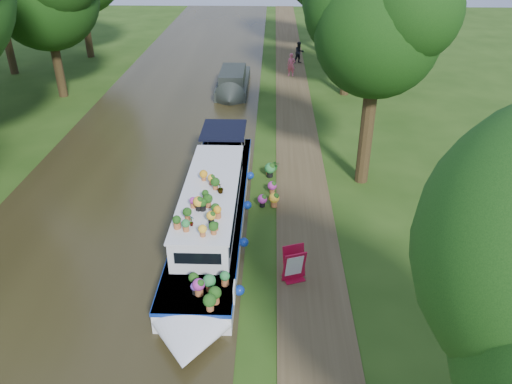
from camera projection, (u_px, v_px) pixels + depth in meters
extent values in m
plane|color=#224110|center=(274.00, 215.00, 19.33)|extent=(100.00, 100.00, 0.00)
cube|color=black|center=(121.00, 212.00, 19.50)|extent=(10.00, 100.00, 0.02)
cube|color=#493B22|center=(305.00, 215.00, 19.28)|extent=(2.20, 100.00, 0.03)
cube|color=white|center=(215.00, 211.00, 18.87)|extent=(2.20, 12.00, 0.75)
cube|color=navy|center=(214.00, 204.00, 18.71)|extent=(2.24, 12.04, 0.12)
cube|color=white|center=(211.00, 201.00, 17.73)|extent=(1.80, 7.00, 1.05)
cube|color=white|center=(211.00, 187.00, 17.46)|extent=(1.90, 7.10, 0.06)
cube|color=black|center=(237.00, 199.00, 17.66)|extent=(0.03, 6.40, 0.38)
cube|color=black|center=(186.00, 199.00, 17.72)|extent=(0.03, 6.40, 0.38)
cube|color=black|center=(224.00, 130.00, 21.87)|extent=(1.90, 2.40, 0.10)
cube|color=white|center=(234.00, 292.00, 13.79)|extent=(0.04, 0.45, 0.55)
imported|color=#184211|center=(191.00, 220.00, 15.14)|extent=(0.21, 0.25, 0.40)
imported|color=#184211|center=(220.00, 188.00, 16.95)|extent=(0.28, 0.28, 0.37)
cylinder|color=#2F220F|center=(366.00, 132.00, 20.72)|extent=(0.56, 0.56, 4.55)
sphere|color=black|center=(378.00, 35.00, 18.79)|extent=(4.80, 4.80, 4.80)
sphere|color=black|center=(412.00, 11.00, 17.67)|extent=(3.60, 3.60, 3.60)
sphere|color=black|center=(354.00, 11.00, 19.20)|extent=(3.84, 3.84, 3.84)
cylinder|color=#2F220F|center=(347.00, 65.00, 31.34)|extent=(0.56, 0.56, 3.85)
cylinder|color=#2F220F|center=(324.00, 27.00, 40.86)|extent=(0.56, 0.56, 4.20)
cylinder|color=#2F220F|center=(58.00, 66.00, 31.00)|extent=(0.56, 0.56, 3.85)
cylinder|color=#2F220F|center=(87.00, 29.00, 39.64)|extent=(0.56, 0.56, 4.38)
cylinder|color=#2F220F|center=(8.00, 44.00, 35.44)|extent=(0.56, 0.56, 4.20)
cube|color=black|center=(233.00, 83.00, 33.26)|extent=(1.97, 6.22, 0.62)
cube|color=black|center=(233.00, 75.00, 32.48)|extent=(1.56, 3.63, 0.73)
cube|color=#AF0C2A|center=(293.00, 278.00, 15.93)|extent=(0.77, 0.70, 0.03)
cube|color=#AF0C2A|center=(294.00, 267.00, 15.54)|extent=(0.77, 0.51, 1.13)
cube|color=#AF0C2A|center=(294.00, 261.00, 15.78)|extent=(0.77, 0.51, 1.13)
cube|color=white|center=(294.00, 266.00, 15.47)|extent=(0.58, 0.36, 0.79)
imported|color=#C65183|center=(291.00, 65.00, 35.47)|extent=(0.65, 0.50, 1.59)
imported|color=black|center=(299.00, 53.00, 38.50)|extent=(0.97, 0.89, 1.62)
imported|color=#1B5B1B|center=(275.00, 165.00, 22.66)|extent=(0.41, 0.35, 0.44)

